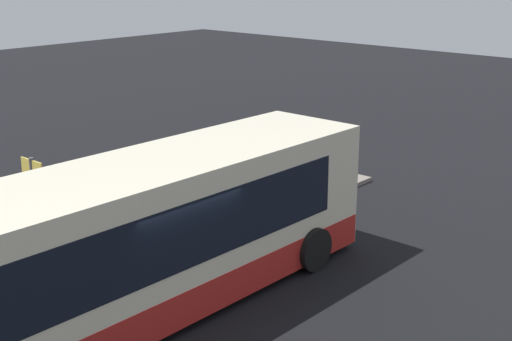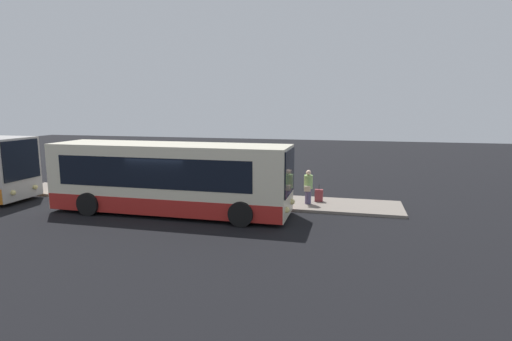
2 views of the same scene
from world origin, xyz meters
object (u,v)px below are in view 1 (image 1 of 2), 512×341
at_px(bus_lead, 151,239).
at_px(sign_post, 34,195).
at_px(trash_bin, 8,286).
at_px(passenger_with_bags, 140,211).
at_px(passenger_boarding, 254,174).
at_px(passenger_waiting, 171,195).
at_px(suitcase, 249,185).

bearing_deg(bus_lead, sign_post, 96.61).
bearing_deg(trash_bin, bus_lead, -49.97).
height_order(bus_lead, passenger_with_bags, bus_lead).
xyz_separation_m(passenger_boarding, passenger_with_bags, (-3.99, -0.01, 0.03)).
distance_m(passenger_waiting, sign_post, 3.32).
bearing_deg(sign_post, passenger_boarding, -8.72).
bearing_deg(passenger_waiting, sign_post, 167.78).
xyz_separation_m(passenger_boarding, suitcase, (0.45, 0.60, -0.55)).
bearing_deg(suitcase, passenger_waiting, -171.12).
distance_m(bus_lead, suitcase, 6.98).
bearing_deg(sign_post, passenger_with_bags, -23.95).
bearing_deg(suitcase, sign_post, 177.03).
distance_m(passenger_waiting, passenger_with_bags, 1.03).
bearing_deg(trash_bin, passenger_boarding, 2.02).
bearing_deg(passenger_with_bags, sign_post, 29.98).
distance_m(passenger_boarding, trash_bin, 7.60).
xyz_separation_m(bus_lead, suitcase, (6.17, 3.08, -1.07)).
height_order(suitcase, trash_bin, suitcase).
relative_size(passenger_boarding, suitcase, 1.93).
height_order(bus_lead, suitcase, bus_lead).
height_order(passenger_waiting, suitcase, passenger_waiting).
relative_size(passenger_waiting, passenger_with_bags, 1.11).
relative_size(passenger_waiting, sign_post, 0.75).
height_order(passenger_boarding, passenger_waiting, passenger_waiting).
bearing_deg(suitcase, bus_lead, -153.46).
distance_m(passenger_with_bags, trash_bin, 3.64).
bearing_deg(bus_lead, suitcase, 26.54).
xyz_separation_m(passenger_waiting, passenger_with_bags, (-1.02, -0.07, -0.12)).
height_order(passenger_waiting, trash_bin, passenger_waiting).
relative_size(passenger_boarding, sign_post, 0.65).
bearing_deg(passenger_with_bags, passenger_boarding, -125.95).
xyz_separation_m(bus_lead, passenger_boarding, (5.72, 2.48, -0.53)).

